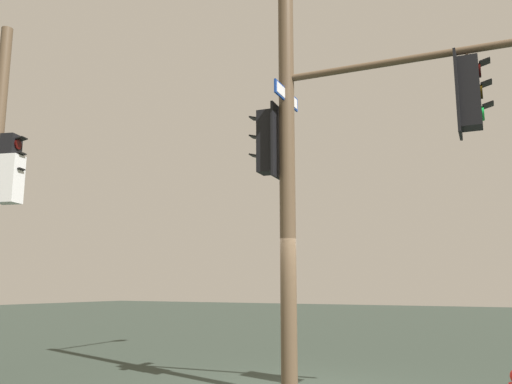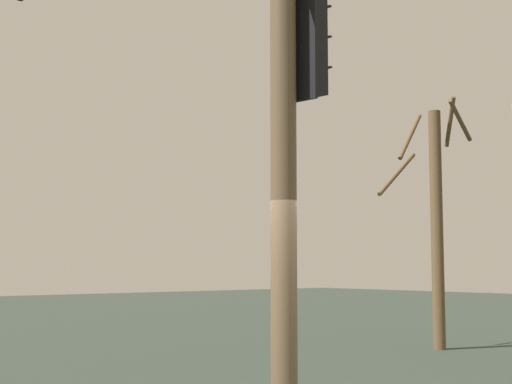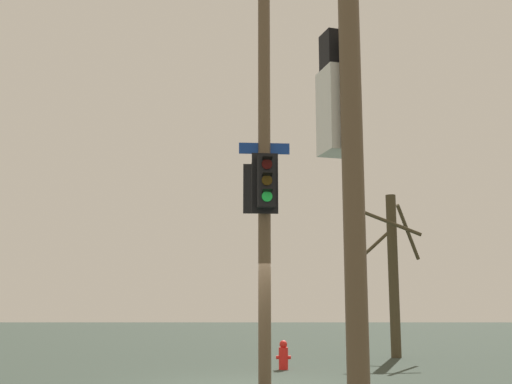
% 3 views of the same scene
% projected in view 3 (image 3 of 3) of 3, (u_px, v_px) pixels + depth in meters
% --- Properties ---
extents(main_signal_pole_assembly, '(3.62, 4.93, 9.83)m').
position_uv_depth(main_signal_pole_assembly, '(258.00, 149.00, 14.11)').
color(main_signal_pole_assembly, brown).
rests_on(main_signal_pole_assembly, ground).
extents(secondary_pole_assembly, '(0.50, 0.79, 7.40)m').
position_uv_depth(secondary_pole_assembly, '(348.00, 112.00, 7.25)').
color(secondary_pole_assembly, brown).
rests_on(secondary_pole_assembly, ground).
extents(fire_hydrant, '(0.38, 0.24, 0.73)m').
position_uv_depth(fire_hydrant, '(286.00, 356.00, 16.12)').
color(fire_hydrant, red).
rests_on(fire_hydrant, ground).
extents(bare_tree_across_street, '(1.96, 2.08, 5.11)m').
position_uv_depth(bare_tree_across_street, '(396.00, 270.00, 19.88)').
color(bare_tree_across_street, '#433926').
rests_on(bare_tree_across_street, ground).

